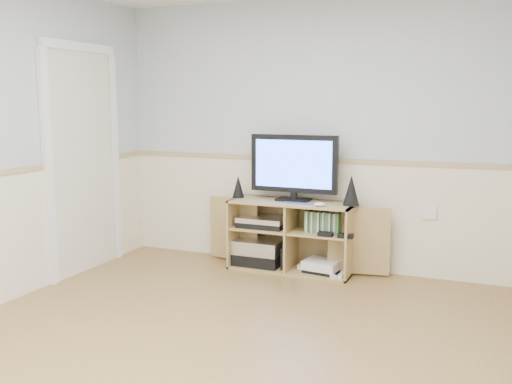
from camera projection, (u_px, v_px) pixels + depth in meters
room at (213, 160)px, 3.38m from camera, size 4.04×4.54×2.54m
media_cabinet at (293, 234)px, 5.34m from camera, size 1.78×0.43×0.65m
monitor at (294, 165)px, 5.23m from camera, size 0.83×0.18×0.61m
speaker_left at (238, 187)px, 5.45m from camera, size 0.11×0.11×0.21m
speaker_right at (351, 190)px, 5.03m from camera, size 0.15×0.15×0.27m
keyboard at (300, 204)px, 5.06m from camera, size 0.32×0.13×0.01m
mouse at (320, 204)px, 4.99m from camera, size 0.11×0.09×0.04m
av_components at (261, 244)px, 5.42m from camera, size 0.52×0.33×0.47m
game_consoles at (321, 266)px, 5.21m from camera, size 0.46×0.30×0.11m
game_cases at (323, 222)px, 5.13m from camera, size 0.32×0.13×0.19m
wall_outlet at (429, 212)px, 5.00m from camera, size 0.12×0.03×0.12m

